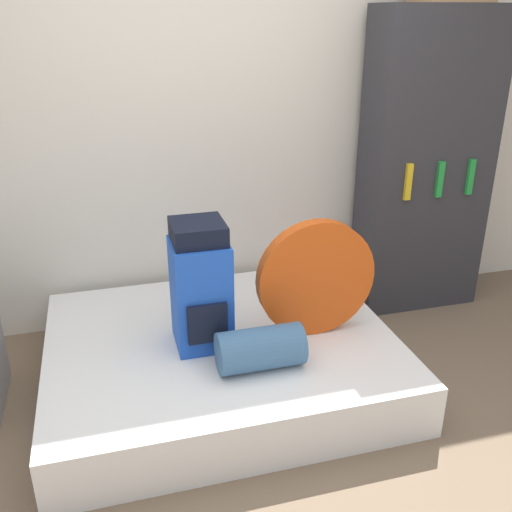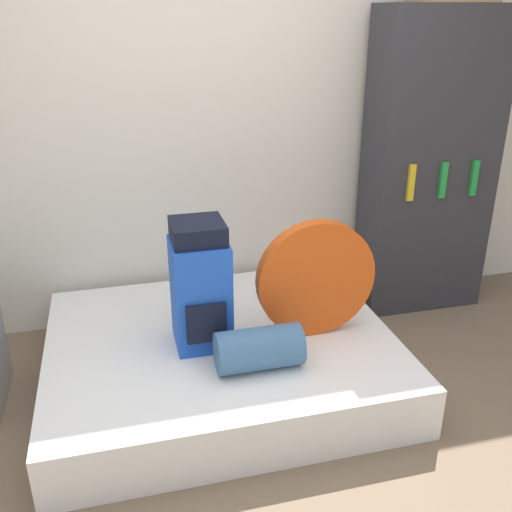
% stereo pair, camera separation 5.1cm
% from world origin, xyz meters
% --- Properties ---
extents(ground_plane, '(16.00, 16.00, 0.00)m').
position_xyz_m(ground_plane, '(0.00, 0.00, 0.00)').
color(ground_plane, brown).
extents(wall_back, '(8.00, 0.05, 2.60)m').
position_xyz_m(wall_back, '(0.00, 1.66, 1.30)').
color(wall_back, silver).
rests_on(wall_back, ground_plane).
extents(bed, '(1.85, 1.52, 0.28)m').
position_xyz_m(bed, '(-0.09, 0.80, 0.14)').
color(bed, white).
rests_on(bed, ground_plane).
extents(backpack, '(0.29, 0.33, 0.68)m').
position_xyz_m(backpack, '(-0.19, 0.77, 0.61)').
color(backpack, blue).
rests_on(backpack, bed).
extents(tent_bag, '(0.65, 0.08, 0.65)m').
position_xyz_m(tent_bag, '(0.42, 0.71, 0.61)').
color(tent_bag, '#D14C14').
rests_on(tent_bag, bed).
extents(sleeping_roll, '(0.42, 0.21, 0.21)m').
position_xyz_m(sleeping_roll, '(0.04, 0.46, 0.39)').
color(sleeping_roll, '#3D668E').
rests_on(sleeping_roll, bed).
extents(bookshelf, '(0.83, 0.36, 1.96)m').
position_xyz_m(bookshelf, '(1.44, 1.40, 0.98)').
color(bookshelf, '#2D2D33').
rests_on(bookshelf, ground_plane).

